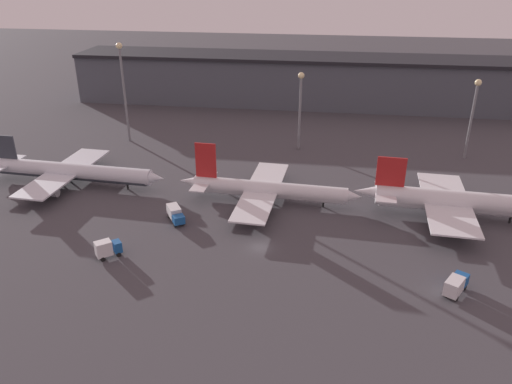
{
  "coord_description": "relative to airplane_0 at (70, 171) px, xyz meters",
  "views": [
    {
      "loc": [
        11.45,
        -82.6,
        51.19
      ],
      "look_at": [
        -2.64,
        12.4,
        6.0
      ],
      "focal_mm": 35.0,
      "sensor_mm": 36.0,
      "label": 1
    }
  ],
  "objects": [
    {
      "name": "airplane_0",
      "position": [
        0.0,
        0.0,
        0.0
      ],
      "size": [
        48.99,
        32.12,
        11.61
      ],
      "rotation": [
        0.0,
        0.0,
        -0.06
      ],
      "color": "silver",
      "rests_on": "ground"
    },
    {
      "name": "airplane_1",
      "position": [
        49.36,
        -2.79,
        -0.26
      ],
      "size": [
        42.51,
        33.02,
        13.29
      ],
      "rotation": [
        0.0,
        0.0,
        -0.06
      ],
      "color": "silver",
      "rests_on": "ground"
    },
    {
      "name": "ground",
      "position": [
        50.65,
        -22.91,
        -3.4
      ],
      "size": [
        600.0,
        600.0,
        0.0
      ],
      "primitive_type": "plane",
      "color": "#423F44"
    },
    {
      "name": "service_vehicle_1",
      "position": [
        31.19,
        -14.74,
        -1.71
      ],
      "size": [
        5.47,
        6.78,
        2.97
      ],
      "rotation": [
        0.0,
        0.0,
        -1.0
      ],
      "color": "#195199",
      "rests_on": "ground"
    },
    {
      "name": "lamp_post_2",
      "position": [
        101.0,
        33.27,
        10.95
      ],
      "size": [
        1.8,
        1.8,
        22.2
      ],
      "color": "slate",
      "rests_on": "ground"
    },
    {
      "name": "lamp_post_1",
      "position": [
        54.19,
        33.27,
        11.17
      ],
      "size": [
        1.8,
        1.8,
        22.6
      ],
      "color": "slate",
      "rests_on": "ground"
    },
    {
      "name": "service_vehicle_2",
      "position": [
        85.03,
        -32.75,
        -1.57
      ],
      "size": [
        5.13,
        6.41,
        3.28
      ],
      "rotation": [
        0.0,
        0.0,
        1.02
      ],
      "color": "#195199",
      "rests_on": "ground"
    },
    {
      "name": "lamp_post_0",
      "position": [
        2.07,
        33.27,
        14.91
      ],
      "size": [
        1.8,
        1.8,
        29.42
      ],
      "color": "slate",
      "rests_on": "ground"
    },
    {
      "name": "service_vehicle_0",
      "position": [
        22.8,
        -30.55,
        -1.47
      ],
      "size": [
        4.95,
        4.63,
        3.54
      ],
      "rotation": [
        0.0,
        0.0,
        0.7
      ],
      "color": "#195199",
      "rests_on": "ground"
    },
    {
      "name": "airplane_2",
      "position": [
        89.83,
        -4.58,
        0.5
      ],
      "size": [
        42.16,
        30.92,
        12.92
      ],
      "rotation": [
        0.0,
        0.0,
        -0.06
      ],
      "color": "silver",
      "rests_on": "ground"
    },
    {
      "name": "terminal_building",
      "position": [
        50.65,
        83.74,
        5.84
      ],
      "size": [
        168.97,
        22.44,
        18.36
      ],
      "color": "#4C515B",
      "rests_on": "ground"
    }
  ]
}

